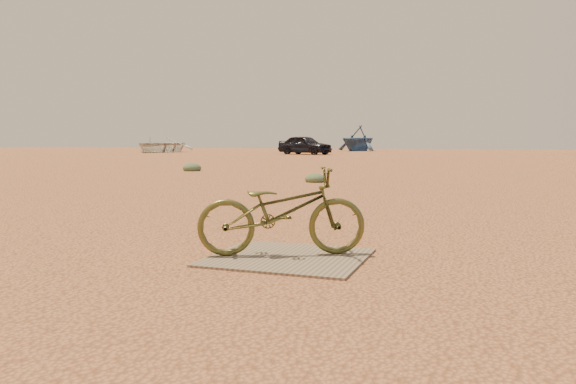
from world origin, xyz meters
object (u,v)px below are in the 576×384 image
(bicycle, at_px, (282,211))
(car, at_px, (305,145))
(plywood_board, at_px, (288,257))
(boat_near_left, at_px, (159,145))
(boat_far_left, at_px, (358,138))

(bicycle, relative_size, car, 0.39)
(plywood_board, relative_size, car, 0.34)
(plywood_board, distance_m, bicycle, 0.43)
(bicycle, relative_size, boat_near_left, 0.26)
(car, height_order, boat_far_left, boat_far_left)
(car, relative_size, boat_far_left, 0.89)
(plywood_board, height_order, bicycle, bicycle)
(car, bearing_deg, boat_far_left, 13.37)
(boat_far_left, bearing_deg, car, -69.61)
(car, xyz_separation_m, boat_far_left, (1.02, 12.91, 0.50))
(plywood_board, distance_m, car, 35.39)
(boat_near_left, relative_size, boat_far_left, 1.35)
(bicycle, bearing_deg, boat_near_left, 9.15)
(car, height_order, boat_near_left, car)
(bicycle, xyz_separation_m, boat_near_left, (-24.26, 35.91, 0.20))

